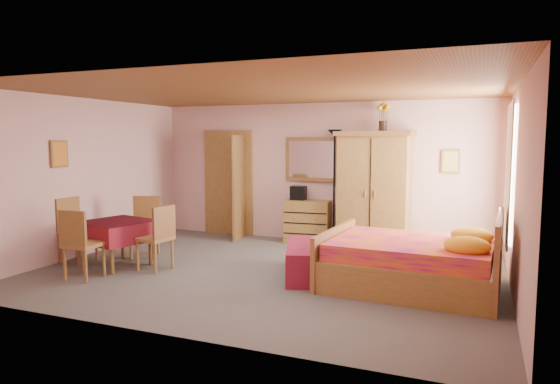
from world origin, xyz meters
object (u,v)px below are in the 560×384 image
at_px(chair_west, 78,230).
at_px(chair_east, 155,238).
at_px(stereo, 298,193).
at_px(chair_south, 84,244).
at_px(wall_mirror, 312,159).
at_px(floor_lamp, 334,187).
at_px(dining_table, 117,243).
at_px(chair_north, 144,227).
at_px(sunflower_vase, 383,117).
at_px(bed, 411,249).
at_px(bench, 305,260).
at_px(wardrobe, 374,191).
at_px(chest_of_drawers, 308,221).

relative_size(chair_west, chair_east, 1.05).
distance_m(stereo, chair_south, 4.00).
relative_size(wall_mirror, chair_west, 1.05).
distance_m(floor_lamp, dining_table, 3.89).
distance_m(chair_south, chair_north, 1.39).
bearing_deg(sunflower_vase, bed, -69.85).
bearing_deg(stereo, floor_lamp, 2.32).
height_order(bench, chair_north, chair_north).
bearing_deg(wall_mirror, stereo, -135.40).
bearing_deg(stereo, sunflower_vase, -1.13).
xyz_separation_m(sunflower_vase, chair_west, (-4.25, -2.74, -1.81)).
relative_size(bench, chair_east, 1.41).
distance_m(floor_lamp, wardrobe, 0.77).
distance_m(wardrobe, chair_west, 4.94).
relative_size(chest_of_drawers, chair_north, 0.85).
bearing_deg(bench, dining_table, -169.32).
height_order(sunflower_vase, chair_west, sunflower_vase).
distance_m(sunflower_vase, bed, 2.95).
bearing_deg(bench, chair_south, -155.68).
bearing_deg(chair_south, chair_east, 49.75).
distance_m(bench, chair_east, 2.25).
bearing_deg(chair_west, bench, 100.49).
xyz_separation_m(bench, chair_west, (-3.61, -0.52, 0.28)).
distance_m(chair_north, chair_west, 1.01).
bearing_deg(chest_of_drawers, chair_west, -141.33).
xyz_separation_m(floor_lamp, chair_west, (-3.37, -2.80, -0.55)).
relative_size(stereo, chair_east, 0.29).
xyz_separation_m(wardrobe, dining_table, (-3.36, -2.67, -0.68)).
height_order(stereo, chair_west, stereo).
distance_m(wardrobe, chair_north, 3.95).
xyz_separation_m(dining_table, chair_north, (0.00, 0.66, 0.15)).
distance_m(wall_mirror, dining_table, 3.83).
height_order(floor_lamp, chair_west, floor_lamp).
xyz_separation_m(chair_south, chair_west, (-0.81, 0.74, 0.01)).
xyz_separation_m(bed, chair_west, (-5.06, -0.54, -0.00)).
xyz_separation_m(bench, chair_east, (-2.18, -0.50, 0.25)).
bearing_deg(stereo, chair_south, -118.12).
relative_size(sunflower_vase, chair_north, 0.51).
distance_m(stereo, chair_east, 3.05).
distance_m(sunflower_vase, chair_south, 5.22).
relative_size(floor_lamp, chair_east, 2.19).
height_order(dining_table, chair_east, chair_east).
relative_size(chair_south, chair_east, 1.02).
bearing_deg(bed, stereo, 139.95).
xyz_separation_m(floor_lamp, sunflower_vase, (0.88, -0.06, 1.26)).
bearing_deg(bench, wall_mirror, 106.63).
xyz_separation_m(floor_lamp, chair_east, (-1.94, -2.77, -0.57)).
relative_size(stereo, chair_north, 0.28).
bearing_deg(dining_table, chair_west, 179.09).
bearing_deg(chair_east, bed, -73.25).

